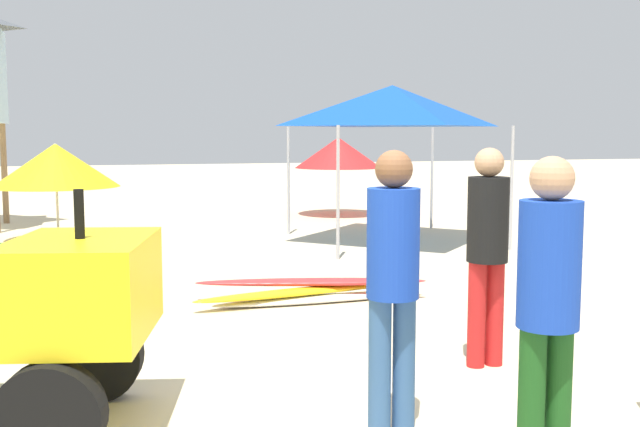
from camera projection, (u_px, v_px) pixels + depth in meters
name	position (u px, v px, depth m)	size (l,w,h in m)	color
ground	(301.00, 417.00, 4.83)	(80.00, 80.00, 0.00)	beige
surfboard_pile	(313.00, 291.00, 8.13)	(2.64, 0.87, 0.24)	white
lifeguard_near_center	(393.00, 272.00, 4.49)	(0.32, 0.32, 1.73)	#33598C
lifeguard_near_right	(487.00, 242.00, 5.79)	(0.32, 0.32, 1.72)	red
lifeguard_far_right	(548.00, 297.00, 3.83)	(0.32, 0.32, 1.72)	#194C19
popup_canopy	(392.00, 106.00, 12.39)	(2.90, 2.90, 2.63)	#B2B2B7
beach_umbrella_left	(338.00, 153.00, 16.56)	(1.95, 1.95, 1.74)	beige
beach_umbrella_mid	(56.00, 165.00, 12.53)	(2.10, 2.10, 1.66)	beige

